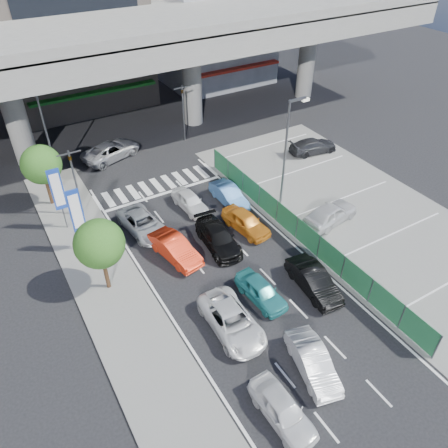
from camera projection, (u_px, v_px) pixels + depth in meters
ground at (245, 286)px, 25.88m from camera, size 120.00×120.00×0.00m
parking_lot at (358, 213)px, 31.67m from camera, size 12.00×28.00×0.06m
sidewalk_left at (109, 287)px, 25.74m from camera, size 4.00×30.00×0.12m
fence_run at (306, 237)px, 28.15m from camera, size 0.16×22.00×1.80m
expressway at (102, 43)px, 35.57m from camera, size 64.00×14.00×10.75m
building_center at (70, 30)px, 43.83m from camera, size 14.00×10.90×15.00m
building_east at (213, 28)px, 50.53m from camera, size 12.00×10.90×12.00m
traffic_light_left at (72, 168)px, 29.17m from camera, size 1.60×1.24×5.20m
traffic_light_right at (183, 99)px, 38.68m from camera, size 1.60×1.24×5.20m
street_lamp_right at (288, 145)px, 29.97m from camera, size 1.65×0.22×8.00m
street_lamp_left at (46, 124)px, 32.71m from camera, size 1.65×0.22×8.00m
signboard_near at (77, 213)px, 26.56m from camera, size 0.80×0.14×4.70m
signboard_far at (58, 191)px, 28.45m from camera, size 0.80×0.14×4.70m
tree_near at (99, 244)px, 23.72m from camera, size 2.80×2.80×4.80m
tree_far at (41, 165)px, 30.56m from camera, size 2.80×2.80×4.80m
van_white_back_left at (282, 409)px, 19.07m from camera, size 1.58×3.78×1.28m
hatch_white_back_mid at (313, 362)px, 20.98m from camera, size 2.25×4.14×1.29m
sedan_white_mid_left at (232, 321)px, 22.98m from camera, size 2.33×4.77×1.30m
taxi_teal_mid at (261, 291)px, 24.74m from camera, size 1.73×3.72×1.23m
hatch_black_mid_right at (314, 281)px, 25.28m from camera, size 1.87×4.31×1.38m
taxi_orange_left at (175, 249)px, 27.54m from camera, size 2.24×4.39×1.38m
sedan_black_mid at (218, 238)px, 28.45m from camera, size 2.24×4.70×1.32m
taxi_orange_right at (246, 222)px, 29.81m from camera, size 2.13×4.13×1.34m
wagon_silver_front_left at (143, 224)px, 29.72m from camera, size 2.56×4.69×1.25m
sedan_white_front_mid at (190, 201)px, 31.86m from camera, size 1.70×3.72×1.24m
kei_truck_front_right at (229, 195)px, 32.44m from camera, size 1.39×3.93×1.29m
crossing_wagon_silver at (111, 150)px, 37.85m from camera, size 5.71×3.95×1.45m
parked_sedan_white at (330, 213)px, 30.32m from camera, size 4.65×2.49×1.51m
parked_sedan_dgrey at (313, 146)px, 38.59m from camera, size 4.57×2.37×1.26m
traffic_cone at (292, 226)px, 29.89m from camera, size 0.46×0.46×0.70m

